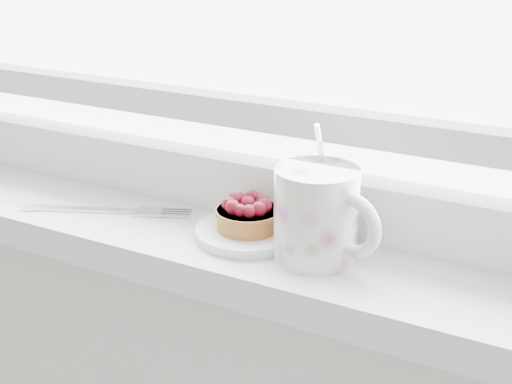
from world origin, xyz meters
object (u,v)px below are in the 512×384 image
Objects in this scene: saucer at (248,233)px; fork at (105,210)px; raspberry_tart at (248,214)px; floral_mug at (319,213)px.

saucer is 0.20m from fork.
raspberry_tart is 0.10m from floral_mug.
floral_mug is at bearing -6.67° from raspberry_tart.
saucer is 1.61× the size of raspberry_tart.
saucer is 0.83× the size of floral_mug.
saucer is at bearing 173.22° from floral_mug.
saucer is 0.11m from floral_mug.
raspberry_tart is at bearing 5.56° from fork.
raspberry_tart is 0.20m from fork.
floral_mug is (0.09, -0.01, 0.02)m from raspberry_tart.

